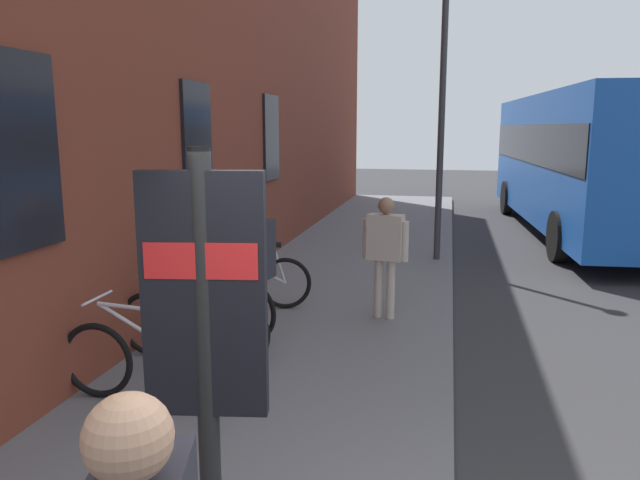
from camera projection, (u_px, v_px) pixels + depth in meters
name	position (u px, v px, depth m)	size (l,w,h in m)	color
ground	(528.00, 322.00, 8.21)	(60.00, 60.00, 0.00)	#2D2D30
sidewalk_pavement	(351.00, 273.00, 10.69)	(24.00, 3.50, 0.12)	slate
station_facade	(253.00, 24.00, 11.25)	(22.00, 0.65, 8.98)	brown
bicycle_end_of_row	(150.00, 362.00, 5.49)	(0.48, 1.77, 0.97)	black
bicycle_far_end	(193.00, 326.00, 6.49)	(0.48, 1.77, 0.97)	black
bicycle_under_window	(217.00, 302.00, 7.37)	(0.71, 1.69, 0.97)	black
bicycle_by_door	(248.00, 281.00, 8.35)	(0.57, 1.74, 0.97)	black
transit_info_sign	(205.00, 329.00, 2.69)	(0.17, 0.56, 2.40)	black
city_bus	(582.00, 156.00, 14.64)	(10.63, 3.14, 3.35)	#1951B2
pedestrian_crossing_street	(254.00, 261.00, 6.51)	(0.64, 0.36, 1.74)	maroon
pedestrian_by_facade	(385.00, 245.00, 7.85)	(0.30, 0.60, 1.60)	#B2A599
street_lamp	(442.00, 93.00, 11.03)	(0.28, 0.28, 5.20)	#333338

